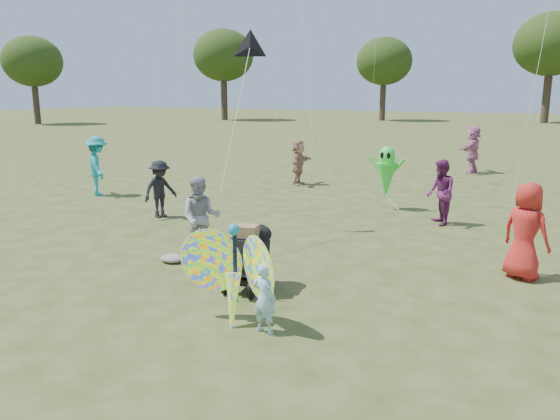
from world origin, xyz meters
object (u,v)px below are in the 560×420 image
at_px(crowd_d, 298,162).
at_px(crowd_j, 473,149).
at_px(jogging_stroller, 251,253).
at_px(alien_kite, 386,174).
at_px(child_girl, 265,298).
at_px(crowd_e, 440,193).
at_px(butterfly_kite, 234,276).
at_px(adult_man, 201,217).
at_px(crowd_i, 97,166).
at_px(crowd_a, 526,231).
at_px(crowd_b, 160,189).

xyz_separation_m(crowd_d, crowd_j, (4.88, 5.71, 0.15)).
distance_m(jogging_stroller, alien_kite, 7.05).
xyz_separation_m(child_girl, crowd_e, (0.79, 7.27, 0.30)).
height_order(child_girl, jogging_stroller, jogging_stroller).
distance_m(crowd_j, butterfly_kite, 16.57).
height_order(adult_man, jogging_stroller, adult_man).
bearing_deg(crowd_i, crowd_d, -96.78).
bearing_deg(crowd_a, child_girl, 80.73).
distance_m(crowd_b, crowd_d, 6.25).
relative_size(crowd_i, jogging_stroller, 1.66).
height_order(child_girl, butterfly_kite, butterfly_kite).
distance_m(crowd_d, crowd_j, 7.51).
bearing_deg(crowd_d, crowd_b, 166.74).
bearing_deg(jogging_stroller, crowd_d, 99.54).
height_order(child_girl, crowd_d, crowd_d).
relative_size(adult_man, crowd_b, 1.08).
distance_m(crowd_e, alien_kite, 2.03).
height_order(crowd_i, jogging_stroller, crowd_i).
height_order(adult_man, butterfly_kite, adult_man).
relative_size(child_girl, butterfly_kite, 0.56).
bearing_deg(crowd_b, crowd_d, 6.06).
bearing_deg(crowd_b, crowd_j, -11.39).
height_order(crowd_a, crowd_i, crowd_i).
bearing_deg(crowd_b, crowd_a, -80.48).
bearing_deg(crowd_a, adult_man, 42.17).
relative_size(child_girl, adult_man, 0.62).
bearing_deg(crowd_e, crowd_b, -97.36).
bearing_deg(crowd_i, child_girl, -175.81).
distance_m(crowd_a, crowd_e, 3.90).
height_order(child_girl, crowd_b, crowd_b).
bearing_deg(crowd_j, adult_man, -3.63).
distance_m(child_girl, crowd_e, 7.32).
relative_size(crowd_b, crowd_j, 0.79).
xyz_separation_m(crowd_i, jogging_stroller, (8.38, -4.88, -0.30)).
bearing_deg(crowd_b, child_girl, -115.11).
bearing_deg(crowd_e, child_girl, -34.70).
bearing_deg(crowd_j, crowd_d, -32.75).
bearing_deg(crowd_a, alien_kite, -22.67).
distance_m(crowd_d, alien_kite, 4.64).
xyz_separation_m(jogging_stroller, alien_kite, (0.12, 7.04, 0.36)).
xyz_separation_m(crowd_e, butterfly_kite, (-1.32, -7.18, -0.10)).
bearing_deg(crowd_i, crowd_e, -136.44).
relative_size(adult_man, crowd_i, 0.87).
relative_size(crowd_b, jogging_stroller, 1.33).
distance_m(crowd_a, crowd_j, 12.97).
height_order(jogging_stroller, butterfly_kite, butterfly_kite).
xyz_separation_m(adult_man, butterfly_kite, (2.23, -2.33, -0.11)).
bearing_deg(crowd_a, jogging_stroller, 60.61).
bearing_deg(crowd_e, butterfly_kite, -38.93).
relative_size(crowd_a, crowd_e, 1.06).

